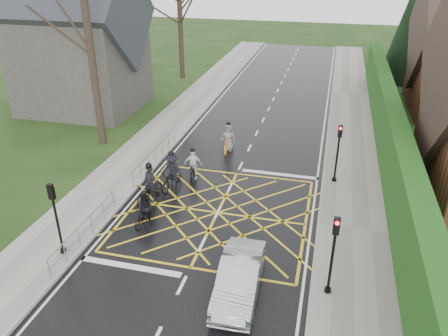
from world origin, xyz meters
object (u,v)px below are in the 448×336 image
at_px(cyclist_rear, 150,189).
at_px(car, 239,278).
at_px(cyclist_lead, 228,141).
at_px(cyclist_back, 145,212).
at_px(cyclist_front, 193,168).
at_px(cyclist_mid, 172,174).

xyz_separation_m(cyclist_rear, car, (5.44, -5.02, -0.01)).
height_order(cyclist_lead, car, cyclist_lead).
bearing_deg(cyclist_rear, cyclist_back, -62.39).
bearing_deg(cyclist_front, cyclist_rear, -124.54).
bearing_deg(cyclist_lead, cyclist_mid, -111.07).
bearing_deg(cyclist_rear, cyclist_lead, 83.10).
bearing_deg(car, cyclist_mid, 124.12).
distance_m(cyclist_back, cyclist_front, 4.59).
height_order(cyclist_back, cyclist_lead, cyclist_lead).
distance_m(cyclist_lead, car, 12.13).
bearing_deg(cyclist_front, cyclist_back, -108.78).
xyz_separation_m(cyclist_mid, cyclist_front, (0.72, 1.13, -0.09)).
relative_size(cyclist_mid, cyclist_lead, 1.12).
relative_size(cyclist_back, car, 0.43).
bearing_deg(cyclist_back, cyclist_lead, 87.28).
distance_m(cyclist_back, cyclist_mid, 3.40).
relative_size(cyclist_rear, cyclist_lead, 1.16).
bearing_deg(cyclist_back, cyclist_mid, 98.39).
bearing_deg(cyclist_back, cyclist_front, 89.28).
bearing_deg(cyclist_lead, cyclist_front, -106.28).
bearing_deg(cyclist_rear, cyclist_mid, 82.86).
relative_size(cyclist_rear, cyclist_front, 1.22).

